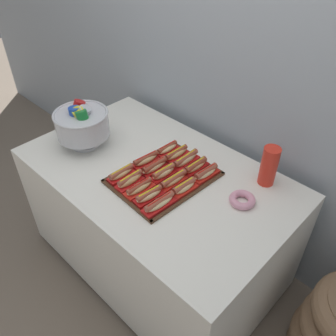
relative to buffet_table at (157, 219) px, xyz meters
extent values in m
plane|color=#7A6B5B|center=(0.00, 0.00, -0.42)|extent=(10.00, 10.00, 0.00)
cube|color=#9EA8B2|center=(0.00, 0.58, 0.88)|extent=(6.00, 0.10, 2.60)
cube|color=white|center=(0.00, 0.00, 0.00)|extent=(1.51, 0.92, 0.76)
cylinder|color=black|center=(-0.63, -0.34, -0.40)|extent=(0.05, 0.05, 0.04)
cylinder|color=black|center=(-0.63, 0.34, -0.40)|extent=(0.05, 0.05, 0.04)
cylinder|color=black|center=(0.63, 0.34, -0.40)|extent=(0.05, 0.05, 0.04)
cube|color=#472B19|center=(0.07, -0.01, 0.38)|extent=(0.43, 0.54, 0.01)
cube|color=#472B19|center=(0.06, -0.27, 0.39)|extent=(0.41, 0.04, 0.01)
cube|color=#472B19|center=(0.09, 0.24, 0.39)|extent=(0.41, 0.04, 0.01)
cube|color=#472B19|center=(-0.12, 0.00, 0.39)|extent=(0.04, 0.53, 0.01)
cube|color=#472B19|center=(0.27, -0.02, 0.39)|extent=(0.04, 0.53, 0.01)
cube|color=red|center=(-0.09, -0.17, 0.40)|extent=(0.06, 0.16, 0.02)
ellipsoid|color=#E0BC7F|center=(-0.09, -0.17, 0.42)|extent=(0.05, 0.15, 0.04)
cylinder|color=#9E4C38|center=(-0.09, -0.17, 0.43)|extent=(0.04, 0.15, 0.03)
cylinder|color=yellow|center=(-0.09, -0.17, 0.44)|extent=(0.01, 0.12, 0.01)
cube|color=red|center=(-0.01, -0.17, 0.40)|extent=(0.06, 0.17, 0.02)
ellipsoid|color=tan|center=(-0.01, -0.17, 0.42)|extent=(0.05, 0.15, 0.04)
cylinder|color=#9E4C38|center=(-0.01, -0.17, 0.43)|extent=(0.03, 0.15, 0.03)
cylinder|color=yellow|center=(-0.01, -0.17, 0.45)|extent=(0.01, 0.13, 0.01)
cube|color=red|center=(0.06, -0.18, 0.40)|extent=(0.07, 0.17, 0.02)
ellipsoid|color=tan|center=(0.06, -0.18, 0.42)|extent=(0.06, 0.16, 0.04)
cylinder|color=brown|center=(0.06, -0.18, 0.43)|extent=(0.04, 0.15, 0.03)
cylinder|color=red|center=(0.06, -0.18, 0.44)|extent=(0.01, 0.13, 0.01)
cube|color=#B21414|center=(0.14, -0.18, 0.40)|extent=(0.08, 0.17, 0.02)
ellipsoid|color=beige|center=(0.14, -0.18, 0.42)|extent=(0.07, 0.15, 0.04)
cylinder|color=#9E4C38|center=(0.14, -0.18, 0.43)|extent=(0.04, 0.14, 0.03)
cylinder|color=yellow|center=(0.14, -0.18, 0.44)|extent=(0.02, 0.12, 0.01)
cube|color=red|center=(0.21, -0.18, 0.40)|extent=(0.08, 0.19, 0.02)
ellipsoid|color=beige|center=(0.21, -0.18, 0.42)|extent=(0.06, 0.17, 0.04)
cylinder|color=#9E4C38|center=(0.21, -0.18, 0.43)|extent=(0.04, 0.17, 0.03)
cylinder|color=red|center=(0.21, -0.18, 0.44)|extent=(0.02, 0.14, 0.01)
cube|color=#B21414|center=(-0.08, 0.00, 0.40)|extent=(0.08, 0.17, 0.02)
ellipsoid|color=#E0BC7F|center=(-0.08, 0.00, 0.42)|extent=(0.07, 0.15, 0.04)
cylinder|color=brown|center=(-0.08, 0.00, 0.43)|extent=(0.04, 0.16, 0.03)
cylinder|color=red|center=(-0.08, 0.00, 0.44)|extent=(0.02, 0.13, 0.01)
cube|color=#B21414|center=(0.00, -0.01, 0.40)|extent=(0.07, 0.18, 0.02)
ellipsoid|color=beige|center=(0.00, -0.01, 0.42)|extent=(0.05, 0.17, 0.04)
cylinder|color=brown|center=(0.00, -0.01, 0.43)|extent=(0.04, 0.15, 0.03)
cylinder|color=red|center=(0.00, -0.01, 0.45)|extent=(0.01, 0.13, 0.01)
cube|color=#B21414|center=(0.07, -0.01, 0.40)|extent=(0.07, 0.16, 0.02)
ellipsoid|color=beige|center=(0.07, -0.01, 0.42)|extent=(0.05, 0.15, 0.04)
cylinder|color=#A8563D|center=(0.07, -0.01, 0.43)|extent=(0.04, 0.14, 0.03)
cylinder|color=yellow|center=(0.07, -0.01, 0.45)|extent=(0.01, 0.12, 0.01)
cube|color=red|center=(0.15, -0.02, 0.40)|extent=(0.07, 0.18, 0.02)
ellipsoid|color=#E0BC7F|center=(0.15, -0.02, 0.42)|extent=(0.05, 0.16, 0.04)
cylinder|color=#9E4C38|center=(0.15, -0.02, 0.43)|extent=(0.04, 0.16, 0.03)
cylinder|color=yellow|center=(0.15, -0.02, 0.44)|extent=(0.01, 0.14, 0.01)
cube|color=red|center=(0.22, -0.02, 0.40)|extent=(0.08, 0.16, 0.02)
ellipsoid|color=#E0BC7F|center=(0.22, -0.02, 0.42)|extent=(0.06, 0.14, 0.04)
cylinder|color=#9E4C38|center=(0.22, -0.02, 0.43)|extent=(0.04, 0.14, 0.03)
cylinder|color=yellow|center=(0.22, -0.02, 0.44)|extent=(0.02, 0.12, 0.01)
cube|color=#B21414|center=(-0.07, 0.16, 0.40)|extent=(0.07, 0.15, 0.02)
ellipsoid|color=beige|center=(-0.07, 0.16, 0.42)|extent=(0.06, 0.14, 0.04)
cylinder|color=brown|center=(-0.07, 0.16, 0.43)|extent=(0.03, 0.14, 0.03)
cylinder|color=red|center=(-0.07, 0.16, 0.44)|extent=(0.01, 0.11, 0.01)
cube|color=red|center=(0.01, 0.16, 0.40)|extent=(0.07, 0.17, 0.02)
ellipsoid|color=tan|center=(0.01, 0.16, 0.42)|extent=(0.06, 0.16, 0.04)
cylinder|color=brown|center=(0.01, 0.16, 0.43)|extent=(0.04, 0.15, 0.03)
cylinder|color=yellow|center=(0.01, 0.16, 0.44)|extent=(0.01, 0.13, 0.01)
cube|color=red|center=(0.08, 0.15, 0.40)|extent=(0.06, 0.18, 0.02)
ellipsoid|color=beige|center=(0.08, 0.15, 0.42)|extent=(0.05, 0.17, 0.04)
cylinder|color=#9E4C38|center=(0.08, 0.15, 0.43)|extent=(0.03, 0.17, 0.03)
cylinder|color=yellow|center=(0.08, 0.15, 0.45)|extent=(0.01, 0.15, 0.01)
cube|color=#B21414|center=(0.16, 0.15, 0.40)|extent=(0.06, 0.17, 0.02)
ellipsoid|color=#E0BC7F|center=(0.16, 0.15, 0.42)|extent=(0.05, 0.16, 0.04)
cylinder|color=brown|center=(0.16, 0.15, 0.43)|extent=(0.04, 0.15, 0.03)
cylinder|color=yellow|center=(0.16, 0.15, 0.44)|extent=(0.01, 0.13, 0.01)
cube|color=red|center=(0.23, 0.15, 0.40)|extent=(0.07, 0.17, 0.02)
ellipsoid|color=beige|center=(0.23, 0.15, 0.42)|extent=(0.06, 0.16, 0.04)
cylinder|color=#9E4C38|center=(0.23, 0.15, 0.43)|extent=(0.04, 0.15, 0.03)
cylinder|color=red|center=(0.23, 0.15, 0.44)|extent=(0.02, 0.12, 0.01)
cylinder|color=silver|center=(-0.48, -0.12, 0.39)|extent=(0.17, 0.17, 0.02)
cone|color=silver|center=(-0.48, -0.12, 0.42)|extent=(0.06, 0.06, 0.05)
cylinder|color=silver|center=(-0.48, -0.12, 0.52)|extent=(0.31, 0.31, 0.14)
torus|color=silver|center=(-0.48, -0.12, 0.59)|extent=(0.32, 0.32, 0.02)
cylinder|color=#197A33|center=(-0.43, -0.13, 0.57)|extent=(0.11, 0.08, 0.14)
cylinder|color=#B7BCC6|center=(-0.48, -0.10, 0.57)|extent=(0.10, 0.09, 0.15)
cylinder|color=red|center=(-0.55, -0.09, 0.57)|extent=(0.10, 0.13, 0.15)
cylinder|color=#1E47B2|center=(-0.50, -0.14, 0.57)|extent=(0.08, 0.08, 0.13)
cylinder|color=yellow|center=(-0.48, -0.12, 0.57)|extent=(0.09, 0.10, 0.14)
cylinder|color=red|center=(0.48, 0.34, 0.44)|extent=(0.08, 0.08, 0.12)
cylinder|color=red|center=(0.48, 0.34, 0.46)|extent=(0.08, 0.08, 0.12)
cylinder|color=red|center=(0.48, 0.34, 0.48)|extent=(0.09, 0.09, 0.12)
cylinder|color=red|center=(0.48, 0.34, 0.50)|extent=(0.09, 0.09, 0.12)
cylinder|color=red|center=(0.48, 0.34, 0.52)|extent=(0.09, 0.09, 0.12)
cylinder|color=red|center=(0.48, 0.34, 0.54)|extent=(0.09, 0.09, 0.12)
torus|color=pink|center=(0.48, 0.13, 0.40)|extent=(0.13, 0.13, 0.04)
camera|label=1|loc=(1.08, -1.02, 1.61)|focal=37.78mm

